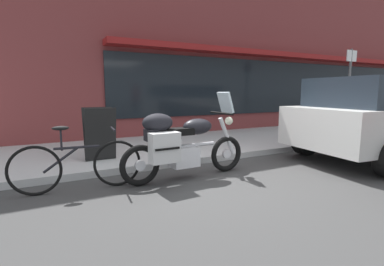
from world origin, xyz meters
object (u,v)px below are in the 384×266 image
(touring_motorcycle, at_px, (181,143))
(parked_bicycle, at_px, (78,165))
(sandwich_board_sign, at_px, (100,134))
(parking_sign_pole, at_px, (349,84))

(touring_motorcycle, xyz_separation_m, parked_bicycle, (-1.50, 0.22, -0.22))
(sandwich_board_sign, bearing_deg, parked_bicycle, -113.32)
(sandwich_board_sign, xyz_separation_m, parking_sign_pole, (7.21, -0.03, 0.99))
(touring_motorcycle, distance_m, parked_bicycle, 1.54)
(parked_bicycle, xyz_separation_m, sandwich_board_sign, (0.54, 1.26, 0.24))
(sandwich_board_sign, bearing_deg, parking_sign_pole, -0.22)
(parked_bicycle, distance_m, parking_sign_pole, 7.94)
(touring_motorcycle, bearing_deg, parking_sign_pole, 13.07)
(parked_bicycle, distance_m, sandwich_board_sign, 1.39)
(touring_motorcycle, relative_size, parking_sign_pole, 0.88)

